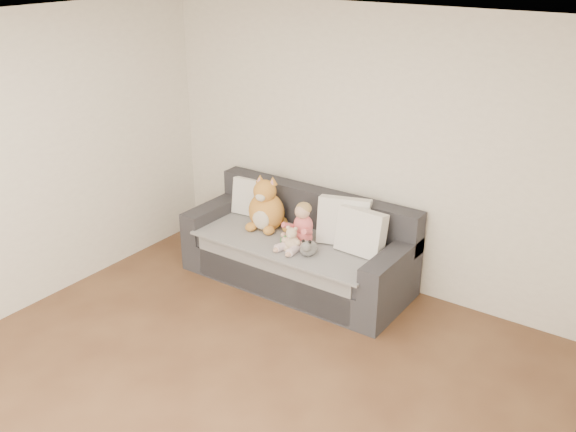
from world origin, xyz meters
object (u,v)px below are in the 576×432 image
object	(u,v)px
sofa	(299,251)
sippy_cup	(285,241)
toddler	(301,228)
plush_cat	(266,209)
teddy_bear	(292,240)

from	to	relation	value
sofa	sippy_cup	size ratio (longest dim) A/B	18.43
toddler	sippy_cup	distance (m)	0.19
sofa	toddler	distance (m)	0.39
sofa	toddler	size ratio (longest dim) A/B	5.17
plush_cat	sippy_cup	size ratio (longest dim) A/B	4.73
sofa	sippy_cup	distance (m)	0.36
sofa	plush_cat	xyz separation A→B (m)	(-0.38, -0.03, 0.37)
sofa	sippy_cup	bearing A→B (deg)	-84.26
toddler	plush_cat	size ratio (longest dim) A/B	0.75
sofa	plush_cat	world-z (taller)	plush_cat
toddler	sofa	bearing A→B (deg)	131.81
sofa	teddy_bear	world-z (taller)	sofa
sofa	toddler	world-z (taller)	toddler
sofa	toddler	bearing A→B (deg)	-52.61
teddy_bear	toddler	bearing A→B (deg)	74.39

